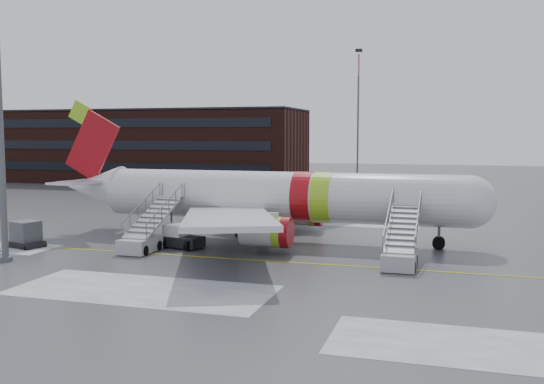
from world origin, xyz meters
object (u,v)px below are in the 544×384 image
(airstair_fwd, at_px, (401,249))
(uld_container, at_px, (26,235))
(airstair_aft, at_px, (145,236))
(airliner, at_px, (268,197))
(pushback_tug, at_px, (180,237))

(airstair_fwd, xyz_separation_m, uld_container, (-26.89, -1.47, -0.16))
(airstair_aft, bearing_deg, airstair_fwd, 0.00)
(airliner, height_order, airstair_fwd, airliner)
(airstair_aft, xyz_separation_m, uld_container, (-8.95, -1.47, -0.16))
(airstair_aft, bearing_deg, airliner, 42.39)
(airstair_fwd, bearing_deg, pushback_tug, 174.00)
(airliner, relative_size, airstair_aft, 4.55)
(airstair_fwd, bearing_deg, airstair_aft, 180.00)
(pushback_tug, relative_size, uld_container, 1.18)
(airliner, relative_size, pushback_tug, 10.74)
(airstair_fwd, height_order, pushback_tug, airstair_fwd)
(airliner, distance_m, airstair_aft, 9.98)
(pushback_tug, distance_m, uld_container, 11.36)
(airstair_aft, relative_size, uld_container, 2.78)
(pushback_tug, bearing_deg, uld_container, -163.92)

